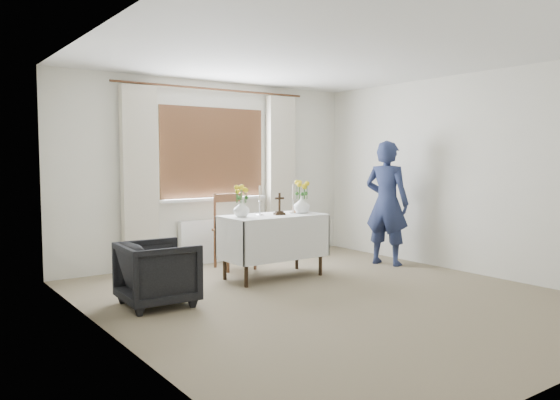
# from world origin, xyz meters

# --- Properties ---
(ground) EXTENTS (5.00, 5.00, 0.00)m
(ground) POSITION_xyz_m (0.00, 0.00, 0.00)
(ground) COLOR gray
(ground) RESTS_ON ground
(altar_table) EXTENTS (1.24, 0.64, 0.76)m
(altar_table) POSITION_xyz_m (0.07, 1.13, 0.38)
(altar_table) COLOR white
(altar_table) RESTS_ON ground
(wooden_chair) EXTENTS (0.49, 0.49, 0.98)m
(wooden_chair) POSITION_xyz_m (-0.03, 1.87, 0.49)
(wooden_chair) COLOR brown
(wooden_chair) RESTS_ON ground
(armchair) EXTENTS (0.73, 0.71, 0.64)m
(armchair) POSITION_xyz_m (-1.57, 0.77, 0.32)
(armchair) COLOR black
(armchair) RESTS_ON ground
(person) EXTENTS (0.58, 0.71, 1.68)m
(person) POSITION_xyz_m (1.79, 0.91, 0.84)
(person) COLOR navy
(person) RESTS_ON ground
(radiator) EXTENTS (1.10, 0.10, 0.60)m
(radiator) POSITION_xyz_m (0.00, 2.42, 0.30)
(radiator) COLOR white
(radiator) RESTS_ON ground
(wooden_cross) EXTENTS (0.14, 0.11, 0.27)m
(wooden_cross) POSITION_xyz_m (0.14, 1.10, 0.90)
(wooden_cross) COLOR black
(wooden_cross) RESTS_ON altar_table
(candlestick_left) EXTENTS (0.13, 0.13, 0.36)m
(candlestick_left) POSITION_xyz_m (-0.10, 1.16, 0.94)
(candlestick_left) COLOR white
(candlestick_left) RESTS_ON altar_table
(candlestick_right) EXTENTS (0.13, 0.13, 0.36)m
(candlestick_right) POSITION_xyz_m (0.35, 1.11, 0.94)
(candlestick_right) COLOR white
(candlestick_right) RESTS_ON altar_table
(flower_vase_left) EXTENTS (0.25, 0.25, 0.20)m
(flower_vase_left) POSITION_xyz_m (-0.36, 1.17, 0.86)
(flower_vase_left) COLOR white
(flower_vase_left) RESTS_ON altar_table
(flower_vase_right) EXTENTS (0.20, 0.20, 0.21)m
(flower_vase_right) POSITION_xyz_m (0.48, 1.10, 0.87)
(flower_vase_right) COLOR white
(flower_vase_right) RESTS_ON altar_table
(wicker_basket) EXTENTS (0.23, 0.23, 0.08)m
(wicker_basket) POSITION_xyz_m (0.55, 1.22, 0.80)
(wicker_basket) COLOR brown
(wicker_basket) RESTS_ON altar_table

